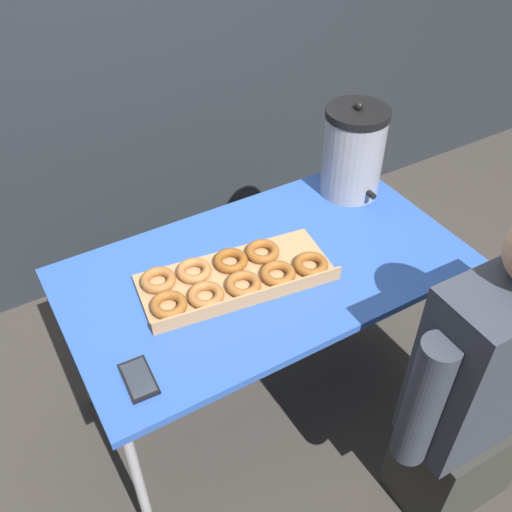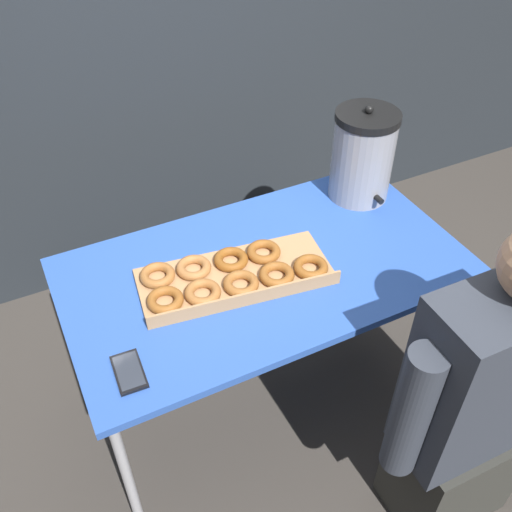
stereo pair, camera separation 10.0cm
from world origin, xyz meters
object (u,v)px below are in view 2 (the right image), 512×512
donut_box (231,276)px  coffee_urn (363,155)px  cell_phone (129,372)px  person_seated (478,405)px

donut_box → coffee_urn: (0.65, 0.23, 0.15)m
cell_phone → person_seated: person_seated is taller
coffee_urn → person_seated: 0.96m
person_seated → coffee_urn: bearing=-98.6°
donut_box → person_seated: bearing=-46.1°
coffee_urn → cell_phone: coffee_urn is taller
coffee_urn → cell_phone: size_ratio=2.60×
person_seated → donut_box: bearing=-52.4°
donut_box → coffee_urn: bearing=27.0°
donut_box → cell_phone: size_ratio=4.55×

